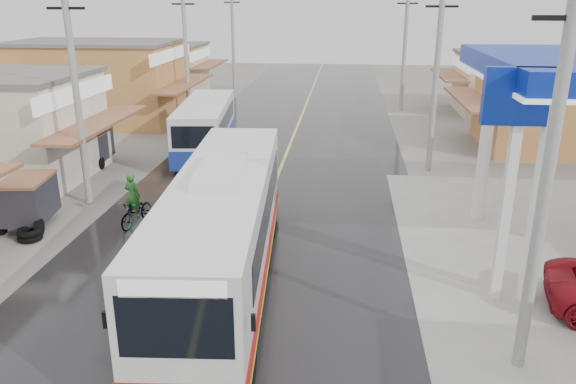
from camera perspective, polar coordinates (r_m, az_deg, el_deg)
name	(u,v)px	position (r m, az deg, el deg)	size (l,w,h in m)	color
ground	(210,346)	(13.79, -7.97, -15.26)	(120.00, 120.00, 0.00)	slate
road	(281,166)	(27.30, -0.67, 2.65)	(12.00, 90.00, 0.02)	black
centre_line	(281,166)	(27.30, -0.67, 2.68)	(0.15, 90.00, 0.01)	#D8CC4C
shopfronts_left	(57,144)	(34.02, -22.44, 4.49)	(11.00, 44.00, 5.20)	tan
utility_poles_left	(149,157)	(29.82, -13.96, 3.49)	(1.60, 50.00, 8.00)	gray
utility_poles_right	(428,170)	(27.43, 14.03, 2.13)	(1.60, 36.00, 8.00)	gray
coach_bus	(224,230)	(15.45, -6.54, -3.90)	(3.32, 11.64, 3.59)	silver
second_bus	(206,127)	(29.16, -8.35, 6.52)	(3.11, 8.49, 2.75)	silver
cyclist	(136,208)	(20.74, -15.23, -1.57)	(1.04, 1.95, 1.99)	black
tricycle_near	(28,199)	(21.82, -24.90, -0.65)	(1.82, 2.36, 1.80)	#26262D
tricycle_far	(94,145)	(29.03, -19.09, 4.52)	(1.56, 2.18, 1.66)	#26262D
tyre_stack	(30,234)	(20.84, -24.76, -3.93)	(0.84, 0.84, 0.43)	black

